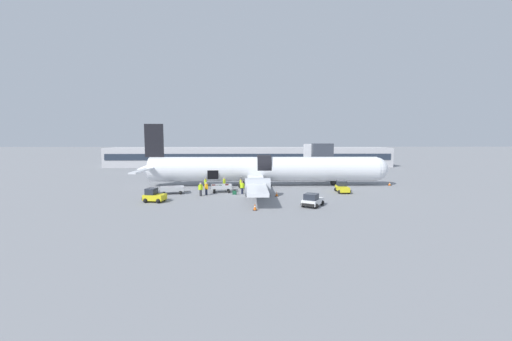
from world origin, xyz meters
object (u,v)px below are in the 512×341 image
(baggage_tug_rear, at_px, (312,201))
(baggage_cart_loading, at_px, (222,188))
(baggage_cart_queued, at_px, (173,190))
(suitcase_on_tarmac_upright, at_px, (235,193))
(ground_crew_helper, at_px, (206,188))
(baggage_tug_lead, at_px, (154,196))
(ground_crew_driver, at_px, (206,183))
(baggage_tug_mid, at_px, (342,188))
(ground_crew_loader_b, at_px, (224,183))
(ground_crew_marshal, at_px, (201,189))
(airplane, at_px, (261,170))
(ground_crew_supervisor, at_px, (241,184))
(ground_crew_loader_a, at_px, (242,187))

(baggage_tug_rear, bearing_deg, baggage_cart_loading, 138.98)
(baggage_tug_rear, xyz_separation_m, baggage_cart_queued, (-17.90, 8.56, -0.17))
(baggage_cart_queued, bearing_deg, suitcase_on_tarmac_upright, -5.29)
(ground_crew_helper, bearing_deg, baggage_cart_queued, 167.37)
(baggage_tug_lead, relative_size, suitcase_on_tarmac_upright, 4.17)
(baggage_tug_rear, relative_size, ground_crew_driver, 2.13)
(baggage_tug_mid, bearing_deg, suitcase_on_tarmac_upright, -174.61)
(ground_crew_loader_b, height_order, ground_crew_marshal, ground_crew_marshal)
(airplane, distance_m, baggage_cart_loading, 8.74)
(baggage_tug_lead, bearing_deg, baggage_cart_queued, 80.28)
(ground_crew_supervisor, distance_m, ground_crew_helper, 6.86)
(baggage_cart_queued, bearing_deg, baggage_tug_mid, 1.54)
(airplane, relative_size, baggage_cart_loading, 10.43)
(ground_crew_loader_a, relative_size, suitcase_on_tarmac_upright, 2.68)
(suitcase_on_tarmac_upright, bearing_deg, ground_crew_driver, 133.51)
(ground_crew_loader_a, xyz_separation_m, ground_crew_helper, (-4.91, -0.68, -0.01))
(ground_crew_marshal, bearing_deg, ground_crew_loader_b, 65.05)
(airplane, height_order, baggage_tug_rear, airplane)
(baggage_cart_loading, distance_m, suitcase_on_tarmac_upright, 2.75)
(baggage_cart_loading, relative_size, ground_crew_loader_b, 2.21)
(baggage_tug_lead, xyz_separation_m, baggage_cart_queued, (0.96, 5.58, -0.21))
(baggage_cart_queued, height_order, ground_crew_helper, ground_crew_helper)
(baggage_tug_mid, xyz_separation_m, ground_crew_supervisor, (-14.66, 3.37, 0.13))
(ground_crew_supervisor, relative_size, ground_crew_marshal, 0.87)
(airplane, xyz_separation_m, baggage_tug_mid, (11.41, -6.60, -1.96))
(baggage_cart_queued, relative_size, suitcase_on_tarmac_upright, 6.34)
(baggage_cart_loading, distance_m, baggage_cart_queued, 6.85)
(ground_crew_supervisor, height_order, suitcase_on_tarmac_upright, ground_crew_supervisor)
(baggage_tug_mid, xyz_separation_m, ground_crew_marshal, (-19.90, -2.51, 0.25))
(baggage_cart_loading, relative_size, ground_crew_loader_a, 2.21)
(baggage_tug_lead, bearing_deg, baggage_tug_rear, -8.98)
(baggage_tug_lead, height_order, baggage_tug_rear, baggage_tug_lead)
(ground_crew_loader_b, xyz_separation_m, suitcase_on_tarmac_upright, (1.79, -4.79, -0.66))
(baggage_tug_lead, height_order, ground_crew_marshal, ground_crew_marshal)
(baggage_cart_loading, xyz_separation_m, ground_crew_driver, (-2.75, 2.97, 0.28))
(ground_crew_driver, bearing_deg, airplane, 19.92)
(ground_crew_loader_a, xyz_separation_m, ground_crew_marshal, (-5.57, -1.45, 0.01))
(ground_crew_loader_a, bearing_deg, baggage_cart_queued, 177.63)
(ground_crew_loader_b, distance_m, ground_crew_supervisor, 2.53)
(baggage_cart_loading, distance_m, ground_crew_driver, 4.06)
(airplane, relative_size, ground_crew_marshal, 22.76)
(baggage_tug_mid, distance_m, baggage_cart_loading, 17.32)
(baggage_cart_queued, distance_m, suitcase_on_tarmac_upright, 8.72)
(baggage_tug_rear, height_order, ground_crew_helper, ground_crew_helper)
(airplane, xyz_separation_m, ground_crew_loader_a, (-2.92, -7.65, -1.72))
(ground_crew_supervisor, distance_m, suitcase_on_tarmac_upright, 4.91)
(ground_crew_loader_b, xyz_separation_m, ground_crew_driver, (-2.88, 0.12, -0.06))
(baggage_tug_mid, bearing_deg, baggage_cart_queued, -178.46)
(baggage_tug_rear, bearing_deg, suitcase_on_tarmac_upright, 139.95)
(baggage_tug_lead, bearing_deg, ground_crew_loader_b, 50.65)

